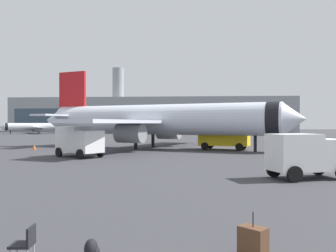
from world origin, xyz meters
TOP-DOWN VIEW (x-y plane):
  - airplane_at_gate at (-4.29, 42.55)m, footprint 34.77×31.79m
  - airplane_taxiing at (-50.30, 107.44)m, footprint 18.86×17.44m
  - service_truck at (-10.52, 30.87)m, footprint 5.18×4.60m
  - fuel_truck at (3.97, 41.82)m, footprint 6.45×4.16m
  - cargo_van at (6.89, 18.97)m, footprint 4.81×3.47m
  - safety_cone_near at (9.73, 35.72)m, footprint 0.44×0.44m
  - safety_cone_mid at (-19.03, 39.72)m, footprint 0.44×0.44m
  - rolling_suitcase at (1.83, 6.48)m, footprint 0.74×0.72m
  - traveller_backpack at (-1.97, 6.12)m, footprint 0.36×0.40m
  - gate_chair at (-3.39, 5.72)m, footprint 0.52×0.52m
  - terminal_building at (-16.38, 136.10)m, footprint 108.13×17.78m

SIDE VIEW (x-z plane):
  - traveller_backpack at x=-1.97m, z-range -0.01..0.47m
  - safety_cone_mid at x=-19.03m, z-range -0.01..0.60m
  - safety_cone_near at x=9.73m, z-range -0.01..0.71m
  - rolling_suitcase at x=1.83m, z-range -0.16..0.94m
  - gate_chair at x=-3.39m, z-range 0.07..0.93m
  - cargo_van at x=6.89m, z-range 0.15..2.75m
  - service_truck at x=-10.52m, z-range 0.16..3.05m
  - fuel_truck at x=3.97m, z-range 0.17..3.37m
  - airplane_taxiing at x=-50.30m, z-range -0.95..5.32m
  - airplane_at_gate at x=-4.29m, z-range -1.59..8.91m
  - terminal_building at x=-16.38m, z-range -5.89..19.23m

